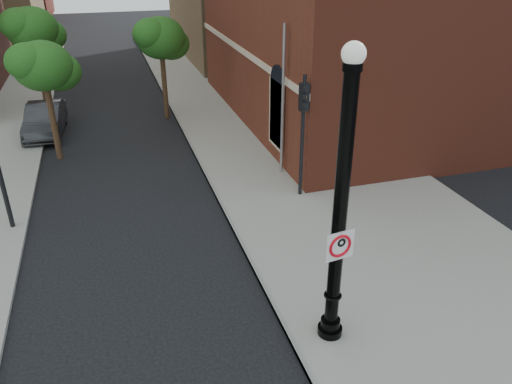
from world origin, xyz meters
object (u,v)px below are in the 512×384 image
object	(u,v)px
lamppost	(339,222)
parked_car	(45,119)
no_parking_sign	(340,245)
traffic_signal_right	(303,118)

from	to	relation	value
lamppost	parked_car	bearing A→B (deg)	113.39
no_parking_sign	traffic_signal_right	distance (m)	6.99
traffic_signal_right	parked_car	bearing A→B (deg)	124.75
no_parking_sign	parked_car	world-z (taller)	no_parking_sign
no_parking_sign	parked_car	bearing A→B (deg)	105.12
parked_car	lamppost	bearing A→B (deg)	-62.85
no_parking_sign	traffic_signal_right	size ratio (longest dim) A/B	0.15
no_parking_sign	parked_car	xyz separation A→B (m)	(-6.83, 16.02, -1.84)
lamppost	traffic_signal_right	bearing A→B (deg)	73.99
parked_car	no_parking_sign	bearing A→B (deg)	-63.13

